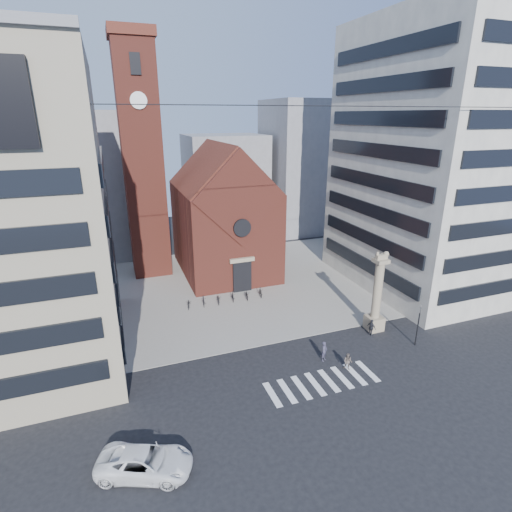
% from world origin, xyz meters
% --- Properties ---
extents(ground, '(120.00, 120.00, 0.00)m').
position_xyz_m(ground, '(0.00, 0.00, 0.00)').
color(ground, black).
rests_on(ground, ground).
extents(piazza, '(46.00, 30.00, 0.05)m').
position_xyz_m(piazza, '(0.00, 19.00, 0.03)').
color(piazza, gray).
rests_on(piazza, ground).
extents(zebra_crossing, '(10.20, 3.20, 0.01)m').
position_xyz_m(zebra_crossing, '(0.55, -3.00, 0.01)').
color(zebra_crossing, white).
rests_on(zebra_crossing, ground).
extents(church, '(12.00, 16.65, 18.00)m').
position_xyz_m(church, '(0.00, 25.04, 7.98)').
color(church, maroon).
rests_on(church, ground).
extents(campanile, '(5.50, 5.50, 31.20)m').
position_xyz_m(campanile, '(-10.00, 28.00, 15.74)').
color(campanile, maroon).
rests_on(campanile, ground).
extents(building_right, '(18.00, 22.00, 32.00)m').
position_xyz_m(building_right, '(24.00, 12.00, 16.00)').
color(building_right, beige).
rests_on(building_right, ground).
extents(bg_block_left, '(16.00, 14.00, 22.00)m').
position_xyz_m(bg_block_left, '(-20.00, 40.00, 11.00)').
color(bg_block_left, gray).
rests_on(bg_block_left, ground).
extents(bg_block_mid, '(14.00, 12.00, 18.00)m').
position_xyz_m(bg_block_mid, '(6.00, 45.00, 9.00)').
color(bg_block_mid, gray).
rests_on(bg_block_mid, ground).
extents(bg_block_right, '(16.00, 14.00, 24.00)m').
position_xyz_m(bg_block_right, '(22.00, 42.00, 12.00)').
color(bg_block_right, gray).
rests_on(bg_block_right, ground).
extents(lion_column, '(1.63, 1.60, 8.68)m').
position_xyz_m(lion_column, '(10.01, 3.00, 3.46)').
color(lion_column, gray).
rests_on(lion_column, ground).
extents(traffic_light, '(0.13, 0.16, 4.30)m').
position_xyz_m(traffic_light, '(12.00, -1.00, 2.29)').
color(traffic_light, black).
rests_on(traffic_light, ground).
extents(white_car, '(6.53, 4.80, 1.65)m').
position_xyz_m(white_car, '(-14.34, -7.13, 0.82)').
color(white_car, white).
rests_on(white_car, ground).
extents(pedestrian_0, '(0.84, 0.78, 1.93)m').
position_xyz_m(pedestrian_0, '(2.27, -0.19, 0.96)').
color(pedestrian_0, '#363448').
rests_on(pedestrian_0, ground).
extents(pedestrian_1, '(0.97, 0.98, 1.60)m').
position_xyz_m(pedestrian_1, '(3.54, -2.16, 0.80)').
color(pedestrian_1, '#5D524A').
rests_on(pedestrian_1, ground).
extents(pedestrian_2, '(0.69, 1.11, 1.76)m').
position_xyz_m(pedestrian_2, '(9.00, 2.06, 0.88)').
color(pedestrian_2, '#27282F').
rests_on(pedestrian_2, ground).
extents(scooter_0, '(1.04, 1.99, 0.99)m').
position_xyz_m(scooter_0, '(-7.34, 14.61, 0.55)').
color(scooter_0, black).
rests_on(scooter_0, piazza).
extents(scooter_1, '(0.89, 1.91, 1.10)m').
position_xyz_m(scooter_1, '(-5.54, 14.61, 0.60)').
color(scooter_1, black).
rests_on(scooter_1, piazza).
extents(scooter_2, '(1.04, 1.99, 0.99)m').
position_xyz_m(scooter_2, '(-3.75, 14.61, 0.55)').
color(scooter_2, black).
rests_on(scooter_2, piazza).
extents(scooter_3, '(0.89, 1.91, 1.10)m').
position_xyz_m(scooter_3, '(-1.95, 14.61, 0.60)').
color(scooter_3, black).
rests_on(scooter_3, piazza).
extents(scooter_4, '(1.04, 1.99, 0.99)m').
position_xyz_m(scooter_4, '(-0.15, 14.61, 0.55)').
color(scooter_4, black).
rests_on(scooter_4, piazza).
extents(scooter_5, '(0.89, 1.91, 1.10)m').
position_xyz_m(scooter_5, '(1.65, 14.61, 0.60)').
color(scooter_5, black).
rests_on(scooter_5, piazza).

